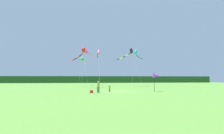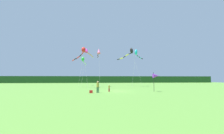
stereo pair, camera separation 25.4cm
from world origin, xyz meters
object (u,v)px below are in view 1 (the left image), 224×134
object	(u,v)px
kite_cyan	(136,53)
kite_rainbow	(98,52)
person_child	(110,88)
kite_green	(83,59)
kite_magenta	(87,51)
banner_flag_pole	(156,76)
kite_black	(130,52)
kite_red	(82,51)
person_adult	(98,86)
cooler_box	(92,92)

from	to	relation	value
kite_cyan	kite_rainbow	bearing A→B (deg)	-176.63
person_child	kite_green	distance (m)	19.99
kite_rainbow	person_child	bearing A→B (deg)	-82.88
kite_rainbow	kite_magenta	xyz separation A→B (m)	(-2.78, -2.25, -0.27)
banner_flag_pole	kite_magenta	world-z (taller)	kite_magenta
banner_flag_pole	kite_black	world-z (taller)	kite_black
person_child	kite_rainbow	world-z (taller)	kite_rainbow
kite_red	kite_rainbow	xyz separation A→B (m)	(3.53, 4.63, 0.90)
banner_flag_pole	kite_rainbow	world-z (taller)	kite_rainbow
person_adult	cooler_box	size ratio (longest dim) A/B	3.76
cooler_box	kite_green	xyz separation A→B (m)	(-3.26, 19.39, 7.19)
kite_black	kite_green	size ratio (longest dim) A/B	1.22
kite_green	cooler_box	bearing A→B (deg)	-80.46
banner_flag_pole	kite_red	size ratio (longest dim) A/B	0.35
person_child	cooler_box	xyz separation A→B (m)	(-2.71, -1.56, -0.42)
person_child	kite_red	xyz separation A→B (m)	(-5.17, 8.44, 7.27)
banner_flag_pole	kite_green	bearing A→B (deg)	125.78
person_child	kite_rainbow	size ratio (longest dim) A/B	0.11
kite_cyan	kite_magenta	bearing A→B (deg)	-167.38
person_child	kite_magenta	xyz separation A→B (m)	(-4.41, 10.81, 7.90)
kite_green	kite_magenta	world-z (taller)	kite_magenta
banner_flag_pole	kite_magenta	distance (m)	17.48
person_child	kite_green	size ratio (longest dim) A/B	0.13
cooler_box	kite_black	world-z (taller)	kite_black
person_child	kite_rainbow	bearing A→B (deg)	97.12
kite_magenta	person_adult	bearing A→B (deg)	-77.78
banner_flag_pole	kite_cyan	bearing A→B (deg)	86.35
kite_black	person_adult	bearing A→B (deg)	-118.76
kite_black	kite_magenta	distance (m)	11.25
person_child	banner_flag_pole	xyz separation A→B (m)	(7.34, -0.62, 1.86)
kite_rainbow	kite_magenta	world-z (taller)	kite_rainbow
banner_flag_pole	kite_green	size ratio (longest dim) A/B	0.37
person_adult	kite_black	size ratio (longest dim) A/B	0.17
person_adult	kite_black	distance (m)	18.90
kite_black	kite_green	bearing A→B (deg)	161.16
person_child	kite_cyan	xyz separation A→B (m)	(8.25, 13.65, 8.11)
person_adult	kite_magenta	size ratio (longest dim) A/B	0.18
person_adult	banner_flag_pole	bearing A→B (deg)	5.05
kite_red	kite_rainbow	distance (m)	5.89
kite_red	kite_magenta	world-z (taller)	kite_magenta
kite_magenta	kite_rainbow	bearing A→B (deg)	39.03
kite_rainbow	kite_green	xyz separation A→B (m)	(-4.34, 4.77, -1.40)
kite_black	kite_rainbow	size ratio (longest dim) A/B	1.03
banner_flag_pole	kite_cyan	size ratio (longest dim) A/B	0.31
person_adult	kite_rainbow	world-z (taller)	kite_rainbow
person_child	banner_flag_pole	size ratio (longest dim) A/B	0.36
kite_magenta	kite_red	bearing A→B (deg)	-107.61
kite_green	kite_rainbow	bearing A→B (deg)	-47.72
kite_rainbow	kite_magenta	distance (m)	3.59
person_child	kite_black	bearing A→B (deg)	64.50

